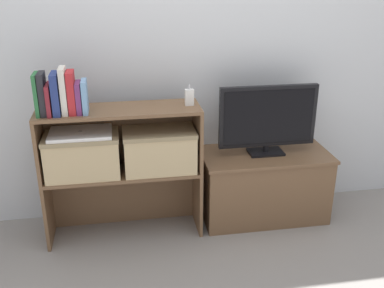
{
  "coord_description": "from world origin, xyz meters",
  "views": [
    {
      "loc": [
        -0.42,
        -2.33,
        1.6
      ],
      "look_at": [
        0.0,
        0.14,
        0.57
      ],
      "focal_mm": 42.0,
      "sensor_mm": 36.0,
      "label": 1
    }
  ],
  "objects": [
    {
      "name": "ground_plane",
      "position": [
        0.0,
        0.0,
        0.0
      ],
      "size": [
        16.0,
        16.0,
        0.0
      ],
      "primitive_type": "plane",
      "color": "gray"
    },
    {
      "name": "wall_back",
      "position": [
        0.0,
        0.43,
        1.2
      ],
      "size": [
        10.0,
        0.05,
        2.4
      ],
      "color": "silver",
      "rests_on": "ground_plane"
    },
    {
      "name": "tv_stand",
      "position": [
        0.49,
        0.2,
        0.23
      ],
      "size": [
        0.83,
        0.42,
        0.46
      ],
      "color": "brown",
      "rests_on": "ground_plane"
    },
    {
      "name": "tv",
      "position": [
        0.49,
        0.2,
        0.69
      ],
      "size": [
        0.62,
        0.14,
        0.44
      ],
      "color": "black",
      "rests_on": "tv_stand"
    },
    {
      "name": "bookshelf_lower_tier",
      "position": [
        -0.42,
        0.2,
        0.27
      ],
      "size": [
        0.94,
        0.29,
        0.43
      ],
      "color": "brown",
      "rests_on": "ground_plane"
    },
    {
      "name": "bookshelf_upper_tier",
      "position": [
        -0.42,
        0.2,
        0.68
      ],
      "size": [
        0.94,
        0.29,
        0.39
      ],
      "color": "brown",
      "rests_on": "bookshelf_lower_tier"
    },
    {
      "name": "book_forest",
      "position": [
        -0.85,
        0.1,
        0.94
      ],
      "size": [
        0.02,
        0.13,
        0.23
      ],
      "color": "#286638",
      "rests_on": "bookshelf_upper_tier"
    },
    {
      "name": "book_charcoal",
      "position": [
        -0.82,
        0.1,
        0.94
      ],
      "size": [
        0.03,
        0.12,
        0.23
      ],
      "color": "#232328",
      "rests_on": "bookshelf_upper_tier"
    },
    {
      "name": "book_maroon",
      "position": [
        -0.79,
        0.1,
        0.91
      ],
      "size": [
        0.02,
        0.15,
        0.17
      ],
      "color": "maroon",
      "rests_on": "bookshelf_upper_tier"
    },
    {
      "name": "book_navy",
      "position": [
        -0.75,
        0.1,
        0.93
      ],
      "size": [
        0.04,
        0.14,
        0.23
      ],
      "color": "navy",
      "rests_on": "bookshelf_upper_tier"
    },
    {
      "name": "book_ivory",
      "position": [
        -0.71,
        0.1,
        0.95
      ],
      "size": [
        0.03,
        0.12,
        0.26
      ],
      "color": "silver",
      "rests_on": "bookshelf_upper_tier"
    },
    {
      "name": "book_crimson",
      "position": [
        -0.67,
        0.1,
        0.94
      ],
      "size": [
        0.04,
        0.12,
        0.23
      ],
      "color": "#B22328",
      "rests_on": "bookshelf_upper_tier"
    },
    {
      "name": "book_plum",
      "position": [
        -0.64,
        0.1,
        0.91
      ],
      "size": [
        0.03,
        0.12,
        0.17
      ],
      "color": "#6B2D66",
      "rests_on": "bookshelf_upper_tier"
    },
    {
      "name": "book_skyblue",
      "position": [
        -0.6,
        0.1,
        0.91
      ],
      "size": [
        0.03,
        0.13,
        0.18
      ],
      "color": "#709ECC",
      "rests_on": "bookshelf_upper_tier"
    },
    {
      "name": "baby_monitor",
      "position": [
        -0.02,
        0.14,
        0.87
      ],
      "size": [
        0.05,
        0.03,
        0.12
      ],
      "color": "white",
      "rests_on": "bookshelf_upper_tier"
    },
    {
      "name": "storage_basket_left",
      "position": [
        -0.65,
        0.13,
        0.57
      ],
      "size": [
        0.43,
        0.25,
        0.25
      ],
      "color": "tan",
      "rests_on": "bookshelf_lower_tier"
    },
    {
      "name": "storage_basket_right",
      "position": [
        -0.2,
        0.13,
        0.57
      ],
      "size": [
        0.43,
        0.25,
        0.25
      ],
      "color": "tan",
      "rests_on": "bookshelf_lower_tier"
    },
    {
      "name": "laptop",
      "position": [
        -0.65,
        0.13,
        0.69
      ],
      "size": [
        0.35,
        0.24,
        0.02
      ],
      "color": "white",
      "rests_on": "storage_basket_left"
    }
  ]
}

